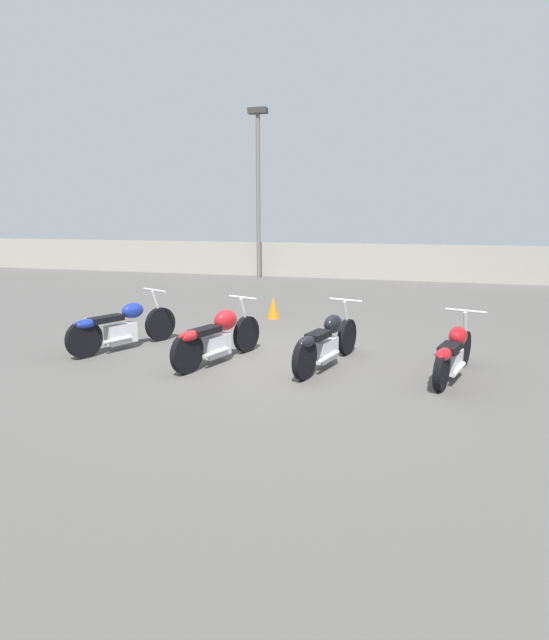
# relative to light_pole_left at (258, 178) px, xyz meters

# --- Properties ---
(ground_plane) EXTENTS (60.00, 60.00, 0.00)m
(ground_plane) POSITION_rel_light_pole_left_xyz_m (3.63, -10.80, -3.78)
(ground_plane) COLOR #514F4C
(fence_back) EXTENTS (40.00, 0.04, 1.35)m
(fence_back) POSITION_rel_light_pole_left_xyz_m (3.63, 0.60, -3.11)
(fence_back) COLOR #9E998E
(fence_back) RESTS_ON ground_plane
(light_pole_left) EXTENTS (0.70, 0.35, 6.26)m
(light_pole_left) POSITION_rel_light_pole_left_xyz_m (0.00, 0.00, 0.00)
(light_pole_left) COLOR slate
(light_pole_left) RESTS_ON ground_plane
(motorcycle_slot_0) EXTENTS (1.10, 2.08, 1.02)m
(motorcycle_slot_0) POSITION_rel_light_pole_left_xyz_m (0.83, -10.89, -3.36)
(motorcycle_slot_0) COLOR black
(motorcycle_slot_0) RESTS_ON ground_plane
(motorcycle_slot_1) EXTENTS (0.87, 2.07, 1.01)m
(motorcycle_slot_1) POSITION_rel_light_pole_left_xyz_m (2.81, -11.19, -3.34)
(motorcycle_slot_1) COLOR black
(motorcycle_slot_1) RESTS_ON ground_plane
(motorcycle_slot_2) EXTENTS (0.82, 2.17, 0.99)m
(motorcycle_slot_2) POSITION_rel_light_pole_left_xyz_m (4.57, -10.95, -3.37)
(motorcycle_slot_2) COLOR black
(motorcycle_slot_2) RESTS_ON ground_plane
(motorcycle_slot_3) EXTENTS (0.82, 1.92, 0.93)m
(motorcycle_slot_3) POSITION_rel_light_pole_left_xyz_m (6.48, -11.01, -3.40)
(motorcycle_slot_3) COLOR black
(motorcycle_slot_3) RESTS_ON ground_plane
(traffic_cone_near) EXTENTS (0.30, 0.30, 0.52)m
(traffic_cone_near) POSITION_rel_light_pole_left_xyz_m (2.70, -7.45, -3.52)
(traffic_cone_near) COLOR orange
(traffic_cone_near) RESTS_ON ground_plane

